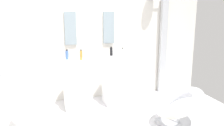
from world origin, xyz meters
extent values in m
cube|color=silver|center=(0.00, 1.65, 1.30)|extent=(4.80, 0.10, 2.60)
cube|color=white|center=(-0.38, 1.15, 0.31)|extent=(0.40, 0.40, 0.62)
cylinder|color=white|center=(-0.38, 1.15, 0.77)|extent=(0.42, 0.42, 0.30)
cylinder|color=#B7BABF|center=(-0.38, 1.26, 0.98)|extent=(0.02, 0.02, 0.10)
cube|color=white|center=(0.38, 1.15, 0.31)|extent=(0.40, 0.40, 0.62)
cylinder|color=white|center=(0.38, 1.15, 0.77)|extent=(0.42, 0.42, 0.30)
cylinder|color=#B7BABF|center=(0.38, 1.26, 0.98)|extent=(0.02, 0.02, 0.10)
cube|color=#8C9EA8|center=(-0.38, 1.58, 1.44)|extent=(0.22, 0.03, 0.62)
cube|color=#8C9EA8|center=(0.38, 1.58, 1.44)|extent=(0.22, 0.03, 0.62)
cube|color=#B7BABF|center=(1.58, 1.53, 1.02)|extent=(0.14, 0.08, 2.05)
cube|color=#B7BABF|center=(1.06, -0.02, 0.03)|extent=(0.56, 0.50, 0.06)
cylinder|color=#B7BABF|center=(1.06, -0.02, 0.20)|extent=(0.05, 0.05, 0.34)
torus|color=silver|center=(1.06, -0.02, 0.40)|extent=(1.00, 1.00, 0.49)
cylinder|color=#B7BABF|center=(-1.49, 0.47, 0.47)|extent=(0.03, 0.03, 0.95)
cylinder|color=#B7BABF|center=(-1.31, 0.47, 0.90)|extent=(0.36, 0.02, 0.02)
cube|color=white|center=(-1.31, 0.47, 0.65)|extent=(0.04, 0.22, 0.50)
cylinder|color=#4C72B7|center=(-0.50, 1.16, 1.00)|extent=(0.06, 0.06, 0.16)
cylinder|color=black|center=(-0.50, 1.16, 1.09)|extent=(0.03, 0.03, 0.02)
cylinder|color=white|center=(0.53, 1.14, 1.00)|extent=(0.05, 0.05, 0.15)
cylinder|color=black|center=(0.53, 1.14, 1.08)|extent=(0.03, 0.03, 0.02)
cylinder|color=#C68C38|center=(-0.27, 1.04, 1.01)|extent=(0.04, 0.04, 0.17)
cylinder|color=black|center=(-0.27, 1.04, 1.10)|extent=(0.02, 0.02, 0.02)
cylinder|color=black|center=(0.35, 1.29, 1.00)|extent=(0.05, 0.05, 0.15)
cylinder|color=black|center=(0.35, 1.29, 1.09)|extent=(0.03, 0.03, 0.02)
camera|label=1|loc=(-0.88, -2.99, 1.78)|focal=37.78mm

